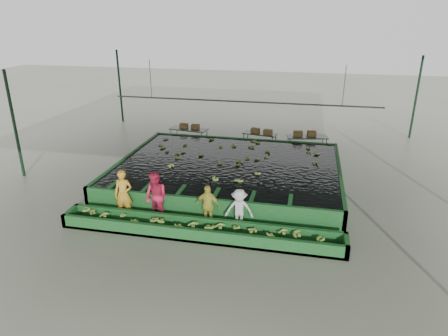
% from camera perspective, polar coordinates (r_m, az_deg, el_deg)
% --- Properties ---
extents(ground, '(80.00, 80.00, 0.00)m').
position_cam_1_polar(ground, '(17.24, -0.35, -3.69)').
color(ground, gray).
rests_on(ground, ground).
extents(shed_roof, '(20.00, 22.00, 0.04)m').
position_cam_1_polar(shed_roof, '(15.81, -0.39, 13.00)').
color(shed_roof, gray).
rests_on(shed_roof, shed_posts).
extents(shed_posts, '(20.00, 22.00, 5.00)m').
position_cam_1_polar(shed_posts, '(16.35, -0.37, 4.29)').
color(shed_posts, black).
rests_on(shed_posts, ground).
extents(flotation_tank, '(10.00, 8.00, 0.90)m').
position_cam_1_polar(flotation_tank, '(18.41, 0.66, -0.50)').
color(flotation_tank, '#1B5823').
rests_on(flotation_tank, ground).
extents(tank_water, '(9.70, 7.70, 0.00)m').
position_cam_1_polar(tank_water, '(18.26, 0.67, 0.66)').
color(tank_water, black).
rests_on(tank_water, flotation_tank).
extents(sorting_trough, '(10.00, 1.00, 0.50)m').
position_cam_1_polar(sorting_trough, '(14.02, -3.60, -8.78)').
color(sorting_trough, '#1B5823').
rests_on(sorting_trough, ground).
extents(cableway_rail, '(0.08, 0.08, 14.00)m').
position_cam_1_polar(cableway_rail, '(20.99, 2.64, 9.45)').
color(cableway_rail, '#59605B').
rests_on(cableway_rail, shed_roof).
extents(rail_hanger_left, '(0.04, 0.04, 2.00)m').
position_cam_1_polar(rail_hanger_left, '(22.19, -10.46, 12.39)').
color(rail_hanger_left, '#59605B').
rests_on(rail_hanger_left, shed_roof).
extents(rail_hanger_right, '(0.04, 0.04, 2.00)m').
position_cam_1_polar(rail_hanger_right, '(20.59, 16.81, 11.20)').
color(rail_hanger_right, '#59605B').
rests_on(rail_hanger_right, shed_roof).
extents(worker_a, '(0.74, 0.54, 1.87)m').
position_cam_1_polar(worker_a, '(15.43, -14.18, -3.64)').
color(worker_a, gold).
rests_on(worker_a, ground).
extents(worker_b, '(1.11, 0.99, 1.89)m').
position_cam_1_polar(worker_b, '(14.92, -9.66, -4.11)').
color(worker_b, '#D2264C').
rests_on(worker_b, ground).
extents(worker_c, '(0.96, 0.47, 1.59)m').
position_cam_1_polar(worker_c, '(14.42, -2.39, -5.40)').
color(worker_c, gold).
rests_on(worker_c, ground).
extents(worker_d, '(1.06, 0.68, 1.54)m').
position_cam_1_polar(worker_d, '(14.21, 2.18, -5.94)').
color(worker_d, silver).
rests_on(worker_d, ground).
extents(packing_table_left, '(2.29, 1.19, 0.99)m').
position_cam_1_polar(packing_table_left, '(23.67, -5.02, 4.49)').
color(packing_table_left, '#59605B').
rests_on(packing_table_left, ground).
extents(packing_table_mid, '(2.01, 1.12, 0.87)m').
position_cam_1_polar(packing_table_mid, '(23.19, 5.11, 3.97)').
color(packing_table_mid, '#59605B').
rests_on(packing_table_mid, ground).
extents(packing_table_right, '(2.31, 1.31, 0.99)m').
position_cam_1_polar(packing_table_right, '(22.56, 11.73, 3.28)').
color(packing_table_right, '#59605B').
rests_on(packing_table_right, ground).
extents(box_stack_left, '(1.18, 0.41, 0.25)m').
position_cam_1_polar(box_stack_left, '(23.59, -4.94, 5.69)').
color(box_stack_left, brown).
rests_on(box_stack_left, packing_table_left).
extents(box_stack_mid, '(1.27, 0.58, 0.26)m').
position_cam_1_polar(box_stack_mid, '(22.98, 5.38, 4.93)').
color(box_stack_mid, brown).
rests_on(box_stack_mid, packing_table_mid).
extents(box_stack_right, '(1.27, 0.64, 0.26)m').
position_cam_1_polar(box_stack_right, '(22.43, 11.44, 4.53)').
color(box_stack_right, brown).
rests_on(box_stack_right, packing_table_right).
extents(floating_bananas, '(8.25, 5.62, 0.11)m').
position_cam_1_polar(floating_bananas, '(19.00, 1.15, 1.48)').
color(floating_bananas, '#7EA239').
rests_on(floating_bananas, tank_water).
extents(trough_bananas, '(8.81, 0.59, 0.12)m').
position_cam_1_polar(trough_bananas, '(13.94, -3.61, -8.25)').
color(trough_bananas, '#7EA239').
rests_on(trough_bananas, sorting_trough).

